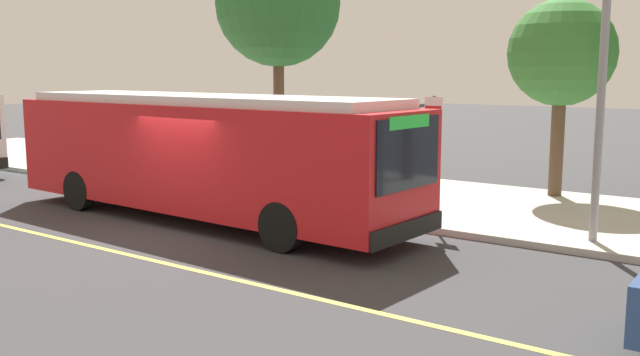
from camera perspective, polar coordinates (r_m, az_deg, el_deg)
The scene contains 11 objects.
ground_plane at distance 16.01m, azimuth -10.60°, elevation -4.13°, with size 120.00×120.00×0.00m, color #38383A.
sidewalk_curb at distance 20.49m, azimuth 1.64°, elevation -0.98°, with size 44.00×6.40×0.15m, color #B7B2A8.
lane_stripe_center at distance 14.63m, azimuth -16.89°, elevation -5.55°, with size 36.00×0.14×0.01m, color #E0D64C.
transit_bus_main at distance 16.78m, azimuth -9.42°, elevation 2.09°, with size 11.34×3.00×2.95m.
bus_shelter at distance 19.51m, azimuth 3.38°, elevation 3.98°, with size 2.90×1.60×2.48m.
waiting_bench at distance 19.63m, azimuth 3.44°, elevation 0.23°, with size 1.60×0.48×0.95m.
route_sign_post at distance 16.08m, azimuth 9.12°, elevation 3.03°, with size 0.44×0.08×2.80m.
pedestrian_commuter at distance 17.78m, azimuth 8.50°, elevation 0.85°, with size 0.24×0.40×1.69m.
street_tree_near_shelter at distance 19.93m, azimuth 18.94°, elevation 9.46°, with size 2.82×2.82×5.24m.
street_tree_downstreet at distance 23.53m, azimuth -3.41°, elevation 13.82°, with size 4.06×4.06×7.53m.
utility_pole at distance 14.73m, azimuth 21.85°, elevation 7.46°, with size 0.16×0.16×6.40m, color gray.
Camera 1 is at (11.39, -10.69, 3.49)m, focal length 39.59 mm.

